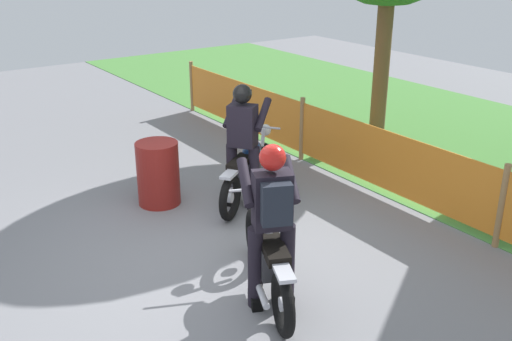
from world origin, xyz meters
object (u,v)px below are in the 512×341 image
Objects in this scene: motorcycle_trailing at (248,170)px; rider_trailing at (243,141)px; motorcycle_lead at (267,253)px; rider_lead at (272,218)px; oil_drum at (158,173)px.

rider_trailing is at bearing -179.43° from motorcycle_trailing.
motorcycle_lead is 0.54m from rider_lead.
rider_lead is 1.92× the size of oil_drum.
motorcycle_lead is at bearing -153.33° from rider_trailing.
rider_lead is at bearing -179.49° from motorcycle_lead.
rider_lead is at bearing -154.79° from motorcycle_trailing.
motorcycle_trailing is at bearing -5.35° from rider_lead.
motorcycle_trailing is 2.63m from rider_lead.
rider_trailing is 1.92× the size of oil_drum.
rider_lead reaches higher than oil_drum.
motorcycle_lead is 1.10× the size of rider_lead.
rider_trailing reaches higher than motorcycle_lead.
rider_trailing reaches higher than motorcycle_trailing.
oil_drum is at bearing 106.76° from rider_trailing.
rider_lead is at bearing -152.94° from rider_trailing.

